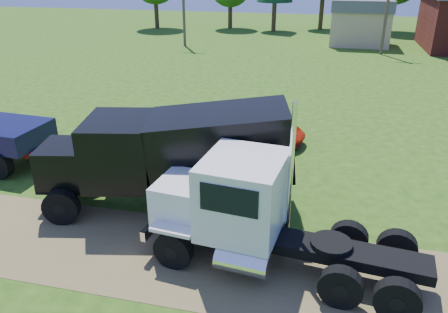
# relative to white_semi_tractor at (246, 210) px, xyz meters

# --- Properties ---
(ground) EXTENTS (140.00, 140.00, 0.00)m
(ground) POSITION_rel_white_semi_tractor_xyz_m (0.81, -0.45, -1.65)
(ground) COLOR #27480F
(ground) RESTS_ON ground
(dirt_track) EXTENTS (120.00, 4.20, 0.01)m
(dirt_track) POSITION_rel_white_semi_tractor_xyz_m (0.81, -0.45, -1.65)
(dirt_track) COLOR brown
(dirt_track) RESTS_ON ground
(white_semi_tractor) EXTENTS (8.15, 3.45, 4.84)m
(white_semi_tractor) POSITION_rel_white_semi_tractor_xyz_m (0.00, 0.00, 0.00)
(white_semi_tractor) COLOR black
(white_semi_tractor) RESTS_ON ground
(black_dump_truck) EXTENTS (9.16, 4.42, 3.88)m
(black_dump_truck) POSITION_rel_white_semi_tractor_xyz_m (-2.98, 2.38, 0.48)
(black_dump_truck) COLOR black
(black_dump_truck) RESTS_ON ground
(orange_pickup) EXTENTS (5.08, 3.11, 1.32)m
(orange_pickup) POSITION_rel_white_semi_tractor_xyz_m (-1.19, 9.41, -0.99)
(orange_pickup) COLOR red
(orange_pickup) RESTS_ON ground
(spectator_b) EXTENTS (0.87, 0.70, 1.72)m
(spectator_b) POSITION_rel_white_semi_tractor_xyz_m (-1.40, 8.91, -0.79)
(spectator_b) COLOR #999999
(spectator_b) RESTS_ON ground
(tan_shed) EXTENTS (6.20, 5.40, 4.70)m
(tan_shed) POSITION_rel_white_semi_tractor_xyz_m (4.81, 39.55, 0.77)
(tan_shed) COLOR tan
(tan_shed) RESTS_ON ground
(utility_poles) EXTENTS (42.20, 0.28, 9.00)m
(utility_poles) POSITION_rel_white_semi_tractor_xyz_m (6.81, 34.55, 3.06)
(utility_poles) COLOR #4B372A
(utility_poles) RESTS_ON ground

